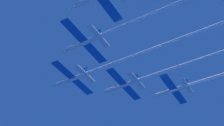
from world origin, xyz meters
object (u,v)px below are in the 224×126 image
at_px(jet_right_outer, 214,77).
at_px(jet_right_wing, 172,69).
at_px(jet_left_wing, 133,22).
at_px(jet_lead, 114,64).

bearing_deg(jet_right_outer, jet_right_wing, 142.94).
relative_size(jet_left_wing, jet_right_wing, 0.94).
bearing_deg(jet_right_outer, jet_lead, 134.92).
relative_size(jet_right_wing, jet_right_outer, 1.11).
distance_m(jet_lead, jet_right_outer, 33.03).
relative_size(jet_lead, jet_right_outer, 1.05).
bearing_deg(jet_left_wing, jet_lead, 46.37).
bearing_deg(jet_left_wing, jet_right_wing, -4.29).
distance_m(jet_left_wing, jet_right_wing, 22.45).
bearing_deg(jet_lead, jet_left_wing, -133.63).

